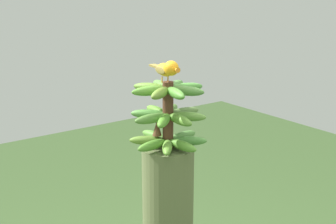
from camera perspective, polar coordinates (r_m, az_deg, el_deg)
banana_bunch at (r=1.79m, az=-0.02°, el=-0.43°), size 0.31×0.31×0.26m
perched_bird at (r=1.73m, az=-0.05°, el=5.27°), size 0.06×0.20×0.09m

